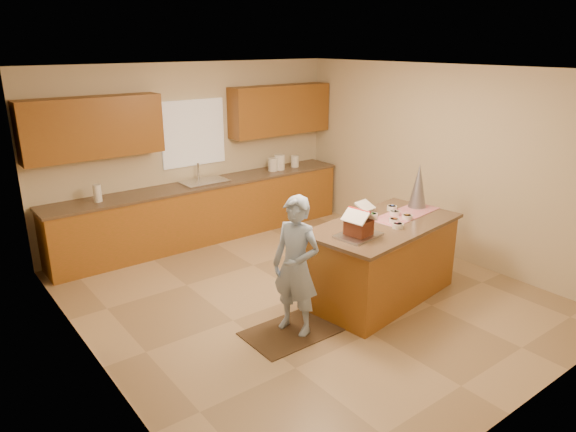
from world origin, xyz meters
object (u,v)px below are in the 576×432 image
object	(u,v)px
tinsel_tree	(418,186)
boy	(296,266)
island_base	(382,262)
gingerbread_house	(359,225)

from	to	relation	value
tinsel_tree	boy	bearing A→B (deg)	-175.35
boy	island_base	bearing A→B (deg)	71.26
boy	gingerbread_house	bearing A→B (deg)	61.50
tinsel_tree	gingerbread_house	distance (m)	1.39
island_base	boy	distance (m)	1.36
island_base	boy	bearing A→B (deg)	171.92
gingerbread_house	boy	bearing A→B (deg)	170.43
island_base	gingerbread_house	xyz separation A→B (m)	(-0.56, -0.13, 0.63)
tinsel_tree	boy	distance (m)	2.18
boy	tinsel_tree	bearing A→B (deg)	75.72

